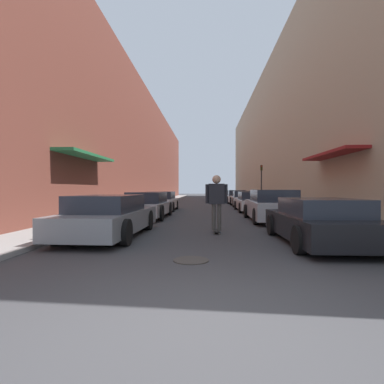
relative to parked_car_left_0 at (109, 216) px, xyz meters
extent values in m
plane|color=#38383A|center=(2.86, 17.54, -0.60)|extent=(127.49, 127.49, 0.00)
cube|color=gray|center=(-2.03, 23.34, -0.54)|extent=(1.80, 57.95, 0.12)
cube|color=gray|center=(7.75, 23.34, -0.54)|extent=(1.80, 57.95, 0.12)
cube|color=brown|center=(-4.93, 23.34, 4.99)|extent=(4.00, 57.95, 11.19)
cube|color=#1E6038|center=(-2.53, 4.51, 2.30)|extent=(1.00, 4.80, 0.12)
cube|color=tan|center=(10.65, 23.34, 6.21)|extent=(4.00, 57.95, 13.61)
cube|color=maroon|center=(8.25, 4.51, 2.30)|extent=(1.00, 4.80, 0.12)
cube|color=gray|center=(0.00, 0.06, -0.13)|extent=(1.94, 4.76, 0.57)
cube|color=#232833|center=(0.00, -0.17, 0.39)|extent=(1.66, 2.49, 0.47)
cylinder|color=black|center=(-0.88, 1.52, -0.27)|extent=(0.18, 0.67, 0.67)
cylinder|color=black|center=(0.88, 1.52, -0.27)|extent=(0.18, 0.67, 0.67)
cylinder|color=black|center=(-0.88, -1.40, -0.27)|extent=(0.18, 0.67, 0.67)
cylinder|color=black|center=(0.88, -1.40, -0.27)|extent=(0.18, 0.67, 0.67)
cube|color=#B7B7BC|center=(0.03, 5.74, -0.13)|extent=(1.82, 4.73, 0.55)
cube|color=#232833|center=(0.03, 5.50, 0.40)|extent=(1.57, 2.47, 0.52)
cylinder|color=black|center=(-0.83, 7.19, -0.25)|extent=(0.18, 0.71, 0.71)
cylinder|color=black|center=(0.88, 7.19, -0.25)|extent=(0.18, 0.71, 0.71)
cylinder|color=black|center=(-0.83, 4.28, -0.25)|extent=(0.18, 0.71, 0.71)
cylinder|color=black|center=(0.88, 4.28, -0.25)|extent=(0.18, 0.71, 0.71)
cube|color=silver|center=(-0.11, 10.82, -0.13)|extent=(1.90, 3.95, 0.59)
cube|color=#232833|center=(-0.11, 10.63, 0.40)|extent=(1.63, 2.07, 0.48)
cylinder|color=black|center=(-0.99, 12.03, -0.29)|extent=(0.18, 0.62, 0.62)
cylinder|color=black|center=(0.77, 12.03, -0.29)|extent=(0.18, 0.62, 0.62)
cylinder|color=black|center=(-0.99, 9.61, -0.29)|extent=(0.18, 0.62, 0.62)
cylinder|color=black|center=(0.77, 9.61, -0.29)|extent=(0.18, 0.62, 0.62)
cube|color=black|center=(5.75, -0.81, -0.14)|extent=(1.85, 4.38, 0.57)
cube|color=#232833|center=(5.75, -1.03, 0.35)|extent=(1.62, 2.28, 0.43)
cylinder|color=black|center=(4.85, 0.54, -0.29)|extent=(0.18, 0.63, 0.63)
cylinder|color=black|center=(6.65, 0.54, -0.29)|extent=(0.18, 0.63, 0.63)
cylinder|color=black|center=(4.85, -2.17, -0.29)|extent=(0.18, 0.63, 0.63)
cube|color=#B7B7BC|center=(5.73, 4.63, -0.08)|extent=(2.02, 4.69, 0.69)
cube|color=#232833|center=(5.73, 4.40, 0.52)|extent=(1.73, 2.46, 0.50)
cylinder|color=black|center=(4.80, 6.07, -0.27)|extent=(0.18, 0.65, 0.65)
cylinder|color=black|center=(6.66, 6.07, -0.27)|extent=(0.18, 0.65, 0.65)
cylinder|color=black|center=(4.80, 3.19, -0.27)|extent=(0.18, 0.65, 0.65)
cylinder|color=black|center=(6.66, 3.19, -0.27)|extent=(0.18, 0.65, 0.65)
cube|color=silver|center=(5.72, 10.46, -0.15)|extent=(1.84, 4.74, 0.57)
cube|color=#232833|center=(5.72, 10.23, 0.38)|extent=(1.60, 2.47, 0.50)
cylinder|color=black|center=(4.85, 11.93, -0.30)|extent=(0.18, 0.60, 0.60)
cylinder|color=black|center=(6.60, 11.93, -0.30)|extent=(0.18, 0.60, 0.60)
cylinder|color=black|center=(4.85, 9.00, -0.30)|extent=(0.18, 0.60, 0.60)
cylinder|color=black|center=(6.60, 9.00, -0.30)|extent=(0.18, 0.60, 0.60)
cube|color=silver|center=(5.82, 16.03, -0.12)|extent=(1.89, 4.69, 0.57)
cube|color=#232833|center=(5.82, 15.80, 0.41)|extent=(1.62, 2.46, 0.48)
cylinder|color=black|center=(4.96, 17.47, -0.25)|extent=(0.18, 0.71, 0.71)
cylinder|color=black|center=(6.69, 17.47, -0.25)|extent=(0.18, 0.71, 0.71)
cylinder|color=black|center=(4.96, 14.59, -0.25)|extent=(0.18, 0.71, 0.71)
cylinder|color=black|center=(6.69, 14.59, -0.25)|extent=(0.18, 0.71, 0.71)
cube|color=silver|center=(5.78, 21.03, -0.13)|extent=(1.85, 3.93, 0.59)
cube|color=#232833|center=(5.78, 20.83, 0.43)|extent=(1.61, 2.05, 0.52)
cylinder|color=black|center=(4.90, 22.24, -0.28)|extent=(0.18, 0.64, 0.64)
cylinder|color=black|center=(6.67, 22.24, -0.28)|extent=(0.18, 0.64, 0.64)
cylinder|color=black|center=(4.90, 19.81, -0.28)|extent=(0.18, 0.64, 0.64)
cylinder|color=black|center=(6.67, 19.81, -0.28)|extent=(0.18, 0.64, 0.64)
cube|color=#515459|center=(5.77, 26.44, -0.14)|extent=(1.79, 4.00, 0.57)
cube|color=#232833|center=(5.77, 26.24, 0.41)|extent=(1.55, 2.09, 0.53)
cylinder|color=black|center=(4.93, 27.67, -0.28)|extent=(0.18, 0.64, 0.64)
cylinder|color=black|center=(6.62, 27.67, -0.28)|extent=(0.18, 0.64, 0.64)
cylinder|color=black|center=(4.93, 25.21, -0.28)|extent=(0.18, 0.64, 0.64)
cylinder|color=black|center=(6.62, 25.21, -0.28)|extent=(0.18, 0.64, 0.64)
cube|color=black|center=(3.19, 0.93, -0.54)|extent=(0.20, 0.78, 0.02)
cylinder|color=beige|center=(3.11, 1.18, -0.57)|extent=(0.03, 0.06, 0.06)
cylinder|color=beige|center=(3.26, 1.18, -0.57)|extent=(0.03, 0.06, 0.06)
cylinder|color=beige|center=(3.11, 0.68, -0.57)|extent=(0.03, 0.06, 0.06)
cylinder|color=beige|center=(3.26, 0.68, -0.57)|extent=(0.03, 0.06, 0.06)
cylinder|color=#47423D|center=(3.10, 0.93, -0.10)|extent=(0.13, 0.13, 0.85)
cylinder|color=#47423D|center=(3.27, 0.93, -0.10)|extent=(0.13, 0.13, 0.85)
cube|color=#232328|center=(3.19, 0.93, 0.65)|extent=(0.51, 0.23, 0.65)
sphere|color=tan|center=(3.19, 0.93, 1.11)|extent=(0.27, 0.27, 0.27)
cylinder|color=#232328|center=(2.88, 0.93, 0.65)|extent=(0.10, 0.10, 0.62)
cylinder|color=#232328|center=(3.49, 0.93, 0.65)|extent=(0.10, 0.10, 0.62)
cylinder|color=#332D28|center=(2.57, -2.83, -0.59)|extent=(0.70, 0.70, 0.02)
cylinder|color=#2D2D2D|center=(7.33, 16.08, 1.15)|extent=(0.10, 0.10, 3.25)
cube|color=#332D0F|center=(7.33, 16.08, 2.55)|extent=(0.16, 0.16, 0.45)
sphere|color=red|center=(7.33, 15.99, 2.66)|extent=(0.11, 0.11, 0.11)
camera|label=1|loc=(2.88, -8.67, 0.81)|focal=28.00mm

